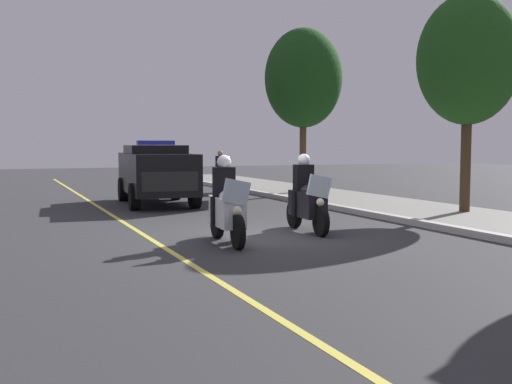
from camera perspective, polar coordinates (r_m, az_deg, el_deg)
ground_plane at (r=13.13m, az=0.47°, el=-4.01°), size 80.00×80.00×0.00m
curb_strip at (r=15.14m, az=14.62°, el=-2.74°), size 48.00×0.24×0.15m
sidewalk_strip at (r=16.36m, az=19.93°, el=-2.42°), size 48.00×3.60×0.10m
lane_stripe_center at (r=12.42m, az=-9.37°, el=-4.53°), size 48.00×0.12×0.01m
police_motorcycle_lead_left at (r=11.98m, az=-2.73°, el=-1.45°), size 2.14×0.62×1.72m
police_motorcycle_lead_right at (r=13.58m, az=4.71°, el=-0.77°), size 2.14×0.62×1.72m
police_suv at (r=19.99m, az=-9.20°, el=1.90°), size 5.03×2.38×2.05m
cyclist_background at (r=24.04m, az=-3.33°, el=1.83°), size 1.76×0.34×1.69m
tree_mid_block at (r=17.79m, az=19.04°, el=11.45°), size 2.72×2.72×5.85m
tree_far_back at (r=24.07m, az=4.41°, el=10.43°), size 2.98×2.98×6.27m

